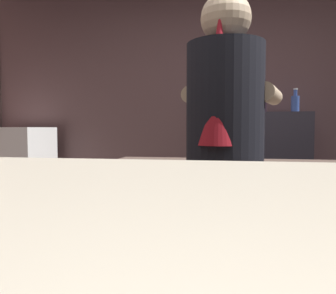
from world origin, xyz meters
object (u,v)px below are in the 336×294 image
Objects in this scene: mixing_bowl at (218,160)px; bartender at (224,155)px; bottle_vinegar at (263,102)px; bottle_soy at (239,102)px; chefs_knife at (277,164)px; mini_fridge at (19,181)px; bottle_hot_sauce at (295,103)px.

bartender is at bearing -85.11° from mixing_bowl.
bottle_soy is at bearing 166.85° from bottle_vinegar.
mixing_bowl is at bearing -105.56° from bottle_vinegar.
bartender reaches higher than mixing_bowl.
mini_fridge is at bearing 160.44° from chefs_knife.
bottle_soy is at bearing 103.69° from chefs_knife.
chefs_knife is at bearing -92.38° from bottle_vinegar.
bartender is at bearing -117.55° from chefs_knife.
bartender is at bearing -109.94° from bottle_hot_sauce.
chefs_knife is 1.13× the size of bottle_hot_sauce.
mixing_bowl is at bearing -30.45° from mini_fridge.
mixing_bowl is (-0.03, 0.39, -0.06)m from bartender.
bartender is 0.40m from mixing_bowl.
bottle_hot_sauce is at bearing -2.99° from bottle_vinegar.
bottle_soy is (0.16, 1.38, 0.43)m from mixing_bowl.
chefs_knife is at bearing 2.44° from mixing_bowl.
bottle_hot_sauce is 0.79× the size of bottle_soy.
bottle_vinegar reaches higher than mixing_bowl.
chefs_knife is 1.45m from bottle_soy.
bottle_hot_sauce is (2.68, 0.13, 0.77)m from mini_fridge.
mixing_bowl is 0.69× the size of chefs_knife.
bottle_vinegar is (0.34, 1.72, 0.36)m from bartender.
bottle_soy is (-0.49, 0.06, 0.02)m from bottle_hot_sauce.
chefs_knife is 0.88× the size of bottle_soy.
bottle_vinegar is (-0.28, 0.01, 0.01)m from bottle_hot_sauce.
bottle_soy reaches higher than mixing_bowl.
bottle_hot_sauce is (0.62, 1.71, 0.34)m from bartender.
bartender is 0.50m from chefs_knife.
mini_fridge is 6.64× the size of mixing_bowl.
mixing_bowl is at bearing -96.56° from bottle_soy.
mini_fridge is 2.79m from bottle_hot_sauce.
chefs_knife is (0.32, 0.01, -0.02)m from mixing_bowl.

